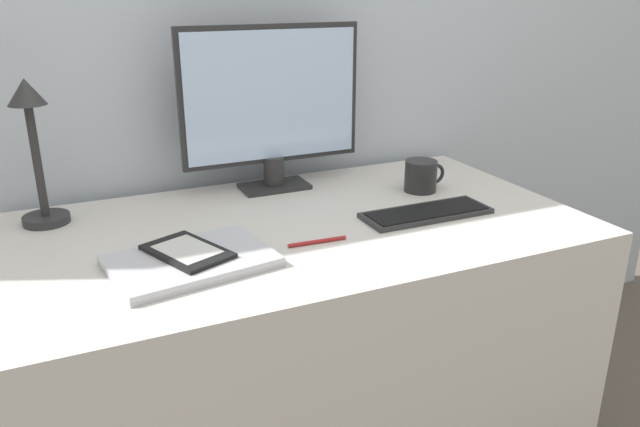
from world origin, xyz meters
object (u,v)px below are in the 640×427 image
laptop (191,261)px  pen (317,242)px  ereader (187,251)px  keyboard (426,213)px  desk_lamp (34,141)px  coffee_mug (421,176)px  monitor (272,105)px

laptop → pen: bearing=-0.4°
ereader → keyboard: bearing=2.9°
desk_lamp → coffee_mug: (0.96, -0.16, -0.16)m
coffee_mug → desk_lamp: bearing=170.4°
laptop → ereader: ereader is taller
monitor → ereader: bearing=-130.5°
monitor → coffee_mug: bearing=-27.8°
laptop → ereader: bearing=97.0°
keyboard → coffee_mug: bearing=61.1°
keyboard → pen: (-0.32, -0.05, -0.00)m
ereader → coffee_mug: 0.73m
desk_lamp → keyboard: bearing=-21.2°
monitor → desk_lamp: (-0.60, -0.03, -0.03)m
coffee_mug → pen: 0.48m
monitor → desk_lamp: bearing=-177.2°
keyboard → desk_lamp: bearing=158.8°
monitor → keyboard: bearing=-53.7°
keyboard → coffee_mug: coffee_mug is taller
monitor → laptop: monitor is taller
desk_lamp → coffee_mug: size_ratio=2.83×
ereader → coffee_mug: bearing=16.2°
desk_lamp → pen: bearing=-35.4°
coffee_mug → laptop: bearing=-162.5°
monitor → laptop: 0.58m
monitor → laptop: size_ratio=1.45×
coffee_mug → pen: (-0.42, -0.22, -0.04)m
laptop → desk_lamp: desk_lamp is taller
keyboard → pen: 0.33m
laptop → coffee_mug: coffee_mug is taller
monitor → coffee_mug: size_ratio=4.14×
monitor → pen: (-0.05, -0.42, -0.23)m
monitor → keyboard: size_ratio=1.54×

